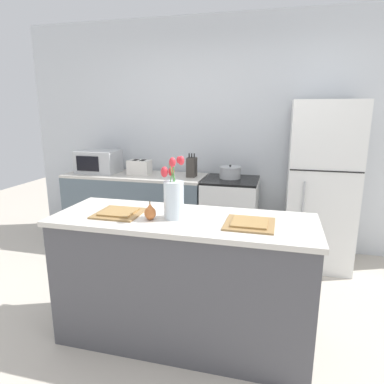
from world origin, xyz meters
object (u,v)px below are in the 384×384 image
(plate_setting_right, at_px, (250,223))
(cooking_pot, at_px, (230,172))
(stove_range, at_px, (230,217))
(flower_vase, at_px, (174,197))
(toaster, at_px, (140,167))
(knife_block, at_px, (192,167))
(pear_figurine, at_px, (150,212))
(plate_setting_left, at_px, (119,213))
(refrigerator, at_px, (321,186))
(microwave, at_px, (99,162))

(plate_setting_right, bearing_deg, cooking_pot, 102.53)
(stove_range, xyz_separation_m, flower_vase, (-0.15, -1.63, 0.64))
(toaster, distance_m, cooking_pot, 1.08)
(knife_block, bearing_deg, stove_range, -3.43)
(pear_figurine, bearing_deg, plate_setting_left, 166.92)
(refrigerator, xyz_separation_m, knife_block, (-1.41, 0.03, 0.13))
(microwave, bearing_deg, knife_block, 1.38)
(stove_range, xyz_separation_m, knife_block, (-0.46, 0.03, 0.56))
(refrigerator, xyz_separation_m, microwave, (-2.58, -0.00, 0.16))
(toaster, bearing_deg, plate_setting_left, -71.67)
(stove_range, relative_size, microwave, 1.86)
(pear_figurine, bearing_deg, toaster, 115.21)
(plate_setting_left, height_order, microwave, microwave)
(pear_figurine, bearing_deg, refrigerator, 53.70)
(refrigerator, distance_m, plate_setting_left, 2.23)
(pear_figurine, xyz_separation_m, cooking_pot, (0.28, 1.75, -0.03))
(flower_vase, bearing_deg, pear_figurine, -153.84)
(stove_range, relative_size, cooking_pot, 3.66)
(plate_setting_left, relative_size, microwave, 0.65)
(stove_range, relative_size, toaster, 3.19)
(flower_vase, distance_m, plate_setting_left, 0.43)
(toaster, xyz_separation_m, microwave, (-0.53, -0.01, 0.05))
(plate_setting_right, relative_size, knife_block, 1.16)
(stove_range, bearing_deg, plate_setting_right, -77.75)
(toaster, height_order, cooking_pot, toaster)
(microwave, bearing_deg, stove_range, 0.02)
(cooking_pot, bearing_deg, microwave, -178.25)
(refrigerator, xyz_separation_m, pear_figurine, (-1.25, -1.70, 0.11))
(refrigerator, bearing_deg, pear_figurine, -126.30)
(plate_setting_right, distance_m, toaster, 2.20)
(plate_setting_right, xyz_separation_m, knife_block, (-0.82, 1.67, 0.06))
(flower_vase, xyz_separation_m, knife_block, (-0.31, 1.65, -0.08))
(flower_vase, relative_size, knife_block, 1.58)
(knife_block, bearing_deg, pear_figurine, -84.56)
(plate_setting_left, bearing_deg, pear_figurine, -13.08)
(pear_figurine, relative_size, microwave, 0.27)
(cooking_pot, bearing_deg, plate_setting_left, -107.65)
(cooking_pot, bearing_deg, pear_figurine, -99.06)
(flower_vase, xyz_separation_m, microwave, (-1.48, 1.63, -0.06))
(stove_range, height_order, toaster, toaster)
(refrigerator, bearing_deg, plate_setting_left, -132.58)
(pear_figurine, relative_size, toaster, 0.46)
(stove_range, relative_size, plate_setting_right, 2.84)
(plate_setting_right, bearing_deg, refrigerator, 70.06)
(refrigerator, relative_size, plate_setting_left, 5.55)
(flower_vase, bearing_deg, cooking_pot, 85.38)
(plate_setting_left, distance_m, toaster, 1.74)
(plate_setting_right, bearing_deg, toaster, 131.49)
(flower_vase, relative_size, plate_setting_left, 1.35)
(stove_range, distance_m, plate_setting_right, 1.75)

